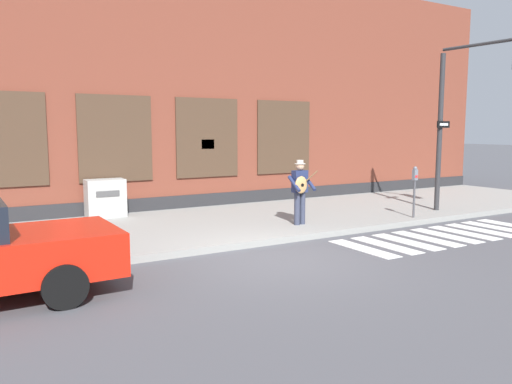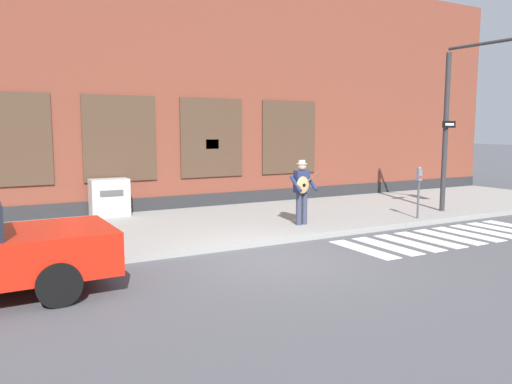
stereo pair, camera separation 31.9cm
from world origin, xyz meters
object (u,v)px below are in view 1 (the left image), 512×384
object	(u,v)px
busker	(300,188)
traffic_light	(472,97)
parking_meter	(415,184)
utility_box	(105,198)

from	to	relation	value
busker	traffic_light	distance (m)	5.75
busker	parking_meter	size ratio (longest dim) A/B	1.16
busker	utility_box	size ratio (longest dim) A/B	1.57
busker	parking_meter	bearing A→B (deg)	-12.42
traffic_light	utility_box	distance (m)	10.73
parking_meter	utility_box	distance (m)	8.65
traffic_light	parking_meter	distance (m)	3.01
busker	utility_box	xyz separation A→B (m)	(-4.05, 3.70, -0.42)
busker	traffic_light	world-z (taller)	traffic_light
traffic_light	parking_meter	size ratio (longest dim) A/B	3.40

